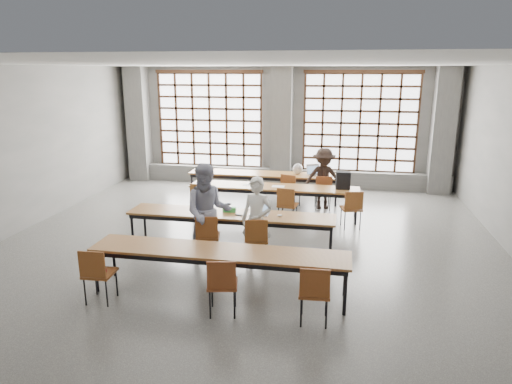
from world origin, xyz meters
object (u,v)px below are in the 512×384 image
(phone, at_px, (239,215))
(chair_back_left, at_px, (206,183))
(chair_mid_centre, at_px, (287,202))
(chair_front_right, at_px, (256,236))
(green_box, at_px, (229,210))
(red_pouch, at_px, (99,270))
(desk_row_d, at_px, (219,254))
(backpack, at_px, (343,180))
(chair_back_mid, at_px, (290,187))
(chair_back_right, at_px, (323,189))
(chair_mid_left, at_px, (201,198))
(student_male, at_px, (257,220))
(laptop_back, at_px, (314,172))
(plastic_bag, at_px, (298,169))
(chair_mid_right, at_px, (352,206))
(desk_row_c, at_px, (231,217))
(desk_row_a, at_px, (264,176))
(laptop_front, at_px, (260,210))
(student_back, at_px, (323,179))
(chair_near_mid, at_px, (222,281))
(mouse, at_px, (280,216))
(student_female, at_px, (208,212))
(chair_near_right, at_px, (315,289))
(chair_front_left, at_px, (207,233))
(desk_row_b, at_px, (274,189))
(chair_near_left, at_px, (97,270))

(phone, bearing_deg, chair_back_left, 117.14)
(chair_mid_centre, height_order, chair_front_right, same)
(green_box, relative_size, red_pouch, 1.25)
(desk_row_d, bearing_deg, backpack, 66.00)
(chair_back_mid, relative_size, chair_back_right, 1.00)
(backpack, bearing_deg, chair_mid_left, -175.68)
(student_male, bearing_deg, red_pouch, -123.94)
(laptop_back, bearing_deg, green_box, -111.15)
(chair_front_right, relative_size, phone, 6.77)
(green_box, height_order, plastic_bag, plastic_bag)
(chair_back_mid, height_order, backpack, backpack)
(chair_back_left, bearing_deg, green_box, -65.07)
(chair_mid_right, height_order, chair_front_right, same)
(desk_row_c, bearing_deg, desk_row_a, 89.62)
(laptop_front, bearing_deg, laptop_back, 77.50)
(desk_row_c, bearing_deg, laptop_back, 69.95)
(laptop_front, bearing_deg, student_back, 70.22)
(chair_near_mid, relative_size, backpack, 2.20)
(chair_back_right, relative_size, chair_mid_left, 1.00)
(mouse, relative_size, phone, 0.75)
(green_box, bearing_deg, laptop_front, 2.83)
(desk_row_c, height_order, phone, phone)
(chair_mid_right, xyz_separation_m, student_female, (-2.62, -2.12, 0.36))
(desk_row_c, relative_size, student_back, 2.61)
(chair_near_mid, bearing_deg, phone, 97.19)
(chair_back_right, distance_m, chair_near_right, 5.43)
(desk_row_a, bearing_deg, chair_front_left, -94.18)
(chair_mid_centre, xyz_separation_m, red_pouch, (-2.33, -4.00, -0.04))
(chair_mid_left, distance_m, student_back, 3.12)
(desk_row_d, relative_size, student_male, 2.53)
(red_pouch, bearing_deg, desk_row_b, 67.28)
(chair_front_left, distance_m, student_male, 0.93)
(desk_row_c, relative_size, chair_near_left, 4.55)
(chair_back_right, relative_size, red_pouch, 4.40)
(chair_front_right, height_order, student_male, student_male)
(chair_back_left, xyz_separation_m, laptop_front, (1.94, -2.85, 0.25))
(chair_front_left, xyz_separation_m, student_back, (1.91, 3.72, 0.23))
(red_pouch, bearing_deg, chair_near_left, -87.30)
(green_box, bearing_deg, red_pouch, -119.37)
(chair_mid_centre, relative_size, student_back, 0.57)
(student_male, bearing_deg, plastic_bag, 98.80)
(chair_back_left, xyz_separation_m, chair_front_right, (2.00, -3.59, 0.00))
(chair_mid_right, distance_m, backpack, 0.81)
(plastic_bag, bearing_deg, chair_mid_left, -135.36)
(chair_front_right, xyz_separation_m, laptop_front, (-0.06, 0.74, 0.25))
(chair_back_right, distance_m, phone, 3.39)
(desk_row_d, bearing_deg, chair_mid_right, 59.20)
(chair_mid_centre, bearing_deg, mouse, -87.92)
(chair_front_right, xyz_separation_m, mouse, (0.33, 0.61, 0.21))
(chair_back_mid, height_order, chair_near_left, same)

